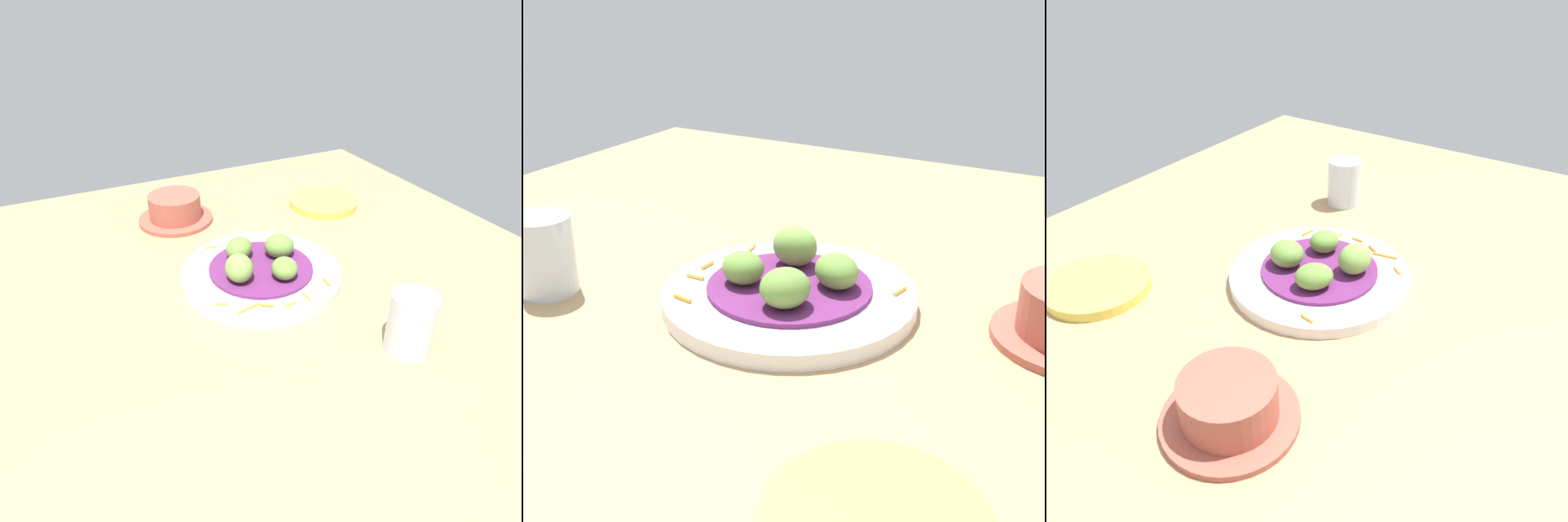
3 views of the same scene
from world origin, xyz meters
The scene contains 9 objects.
table_surface centered at (0.00, 0.00, 1.00)cm, with size 110.00×110.00×2.00cm, color tan.
main_plate centered at (4.65, 5.36, 2.84)cm, with size 25.93×25.93×1.68cm, color white.
cabbage_bed centered at (4.65, 5.36, 3.94)cm, with size 16.83×16.83×0.52cm, color #60235B.
carrot_garnish centered at (2.41, -0.92, 3.88)cm, with size 17.96×21.40×0.40cm.
guac_scoop_left centered at (0.32, 3.46, 6.37)cm, with size 4.27×5.04×4.34cm, color #759E47.
guac_scoop_center centered at (6.56, 1.04, 5.85)cm, with size 4.56×4.10×3.31cm, color olive.
guac_scoop_right centered at (8.98, 7.27, 6.08)cm, with size 4.74×4.99×3.77cm, color olive.
guac_scoop_back centered at (2.75, 9.69, 5.92)cm, with size 5.29×4.22×3.45cm, color olive.
water_glass centered at (14.50, -18.26, 6.21)cm, with size 6.01×6.01×8.42cm, color silver.
Camera 2 is at (60.12, 35.80, 34.39)cm, focal length 47.63 mm.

